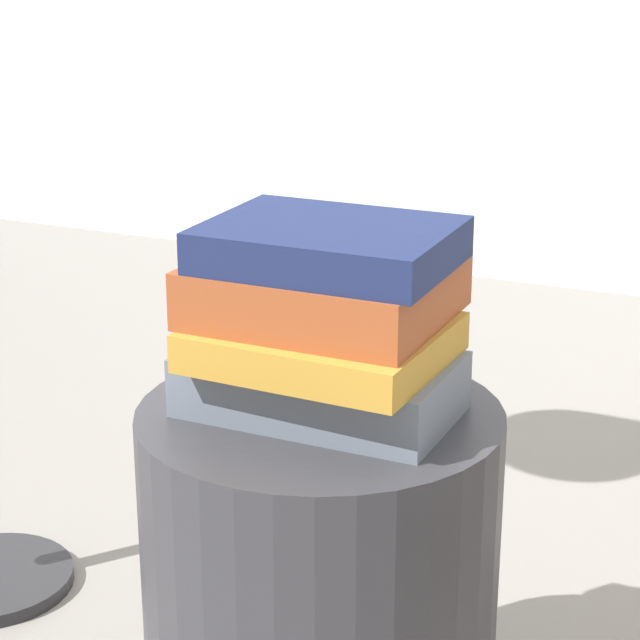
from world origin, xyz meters
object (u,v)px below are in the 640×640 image
at_px(side_table, 320,602).
at_px(book_navy, 331,244).
at_px(book_slate, 321,383).
at_px(book_rust, 325,289).
at_px(book_ochre, 323,342).

height_order(side_table, book_navy, book_navy).
bearing_deg(book_navy, side_table, -164.52).
bearing_deg(book_slate, book_navy, 3.44).
distance_m(book_rust, book_navy, 0.05).
bearing_deg(book_slate, book_ochre, -57.94).
relative_size(book_slate, book_rust, 1.13).
bearing_deg(side_table, book_navy, 15.22).
distance_m(book_ochre, book_navy, 0.10).
height_order(book_ochre, book_navy, book_navy).
bearing_deg(book_rust, book_navy, -41.34).
xyz_separation_m(book_slate, book_navy, (0.01, 0.00, 0.15)).
bearing_deg(side_table, book_ochre, -53.06).
bearing_deg(side_table, book_slate, 89.44).
height_order(book_ochre, book_rust, book_rust).
bearing_deg(book_slate, side_table, -89.51).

